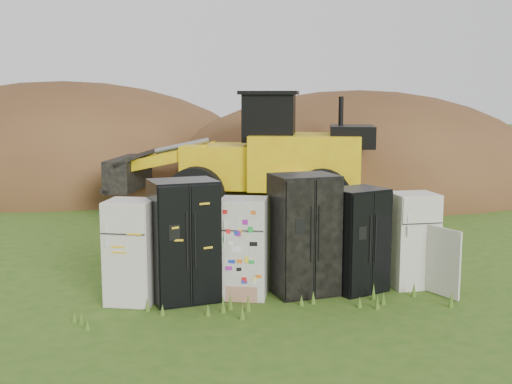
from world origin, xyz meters
TOP-DOWN VIEW (x-y plane):
  - ground at (0.00, 0.00)m, footprint 120.00×120.00m
  - fridge_leftmost at (-2.38, -0.03)m, footprint 0.90×0.88m
  - fridge_black_side at (-1.55, -0.04)m, footprint 1.15×0.98m
  - fridge_sticker at (-0.58, -0.04)m, footprint 0.87×0.84m
  - fridge_dark_mid at (0.42, -0.01)m, footprint 1.13×0.98m
  - fridge_black_right at (1.32, -0.03)m, footprint 1.07×0.99m
  - fridge_open_door at (2.35, 0.04)m, footprint 0.74×0.69m
  - wheel_loader at (0.33, 6.90)m, footprint 7.48×4.62m
  - dirt_mound_right at (5.12, 11.15)m, footprint 14.01×10.28m
  - dirt_mound_left at (-4.96, 14.23)m, footprint 15.16×11.37m

SIDE VIEW (x-z plane):
  - ground at x=0.00m, z-range 0.00..0.00m
  - dirt_mound_right at x=5.12m, z-range -3.45..3.45m
  - dirt_mound_left at x=-4.96m, z-range -3.79..3.79m
  - fridge_open_door at x=2.35m, z-range 0.00..1.61m
  - fridge_sticker at x=-0.58m, z-range 0.00..1.62m
  - fridge_leftmost at x=-2.38m, z-range 0.00..1.64m
  - fridge_black_right at x=1.32m, z-range 0.00..1.73m
  - fridge_black_side at x=-1.55m, z-range 0.00..1.94m
  - fridge_dark_mid at x=0.42m, z-range 0.00..1.98m
  - wheel_loader at x=0.33m, z-range 0.00..3.38m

